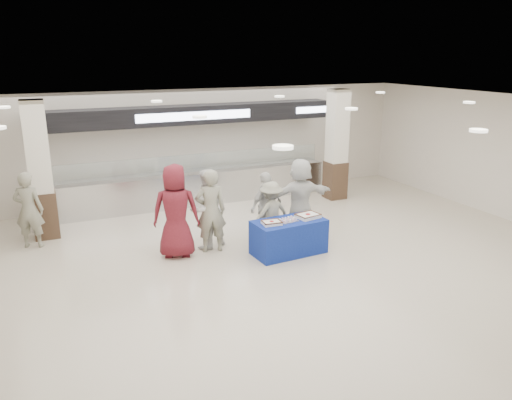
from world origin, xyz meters
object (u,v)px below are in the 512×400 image
sheet_cake_left (272,222)px  soldier_bg (29,210)px  sheet_cake_right (308,215)px  chef_tall (207,209)px  cupcake_tray (288,220)px  civilian_maroon (176,211)px  chef_short (266,206)px  soldier_b (271,213)px  soldier_a (211,211)px  display_table (289,237)px  civilian_white (300,197)px

sheet_cake_left → soldier_bg: size_ratio=0.24×
sheet_cake_right → chef_tall: (-1.94, 1.08, 0.09)m
cupcake_tray → civilian_maroon: civilian_maroon is taller
chef_short → soldier_b: (-0.03, -0.31, -0.08)m
chef_tall → sheet_cake_left: bearing=108.1°
soldier_a → soldier_b: size_ratio=1.25×
chef_tall → soldier_b: bearing=138.4°
display_table → civilian_maroon: bearing=155.5°
sheet_cake_right → civilian_maroon: civilian_maroon is taller
soldier_a → civilian_white: bearing=-167.0°
civilian_maroon → soldier_b: bearing=-167.1°
chef_short → soldier_bg: size_ratio=0.94×
soldier_a → sheet_cake_left: bearing=148.0°
chef_tall → soldier_b: size_ratio=1.22×
display_table → chef_short: bearing=91.7°
soldier_b → civilian_white: 1.00m
soldier_bg → chef_short: bearing=-178.6°
display_table → soldier_bg: soldier_bg is taller
chef_short → soldier_b: bearing=63.8°
chef_tall → civilian_white: size_ratio=0.97×
sheet_cake_left → soldier_b: bearing=65.2°
soldier_bg → sheet_cake_right: bearing=174.6°
cupcake_tray → chef_short: chef_short is taller
cupcake_tray → civilian_maroon: size_ratio=0.22×
sheet_cake_left → civilian_white: size_ratio=0.22×
sheet_cake_right → soldier_b: 0.87m
sheet_cake_left → civilian_white: 1.64m
soldier_bg → chef_tall: bearing=176.3°
display_table → sheet_cake_left: size_ratio=3.78×
display_table → civilian_maroon: size_ratio=0.77×
civilian_maroon → chef_tall: size_ratio=1.13×
display_table → civilian_white: civilian_white is taller
soldier_b → civilian_white: civilian_white is taller
chef_tall → soldier_bg: bearing=-48.3°
display_table → sheet_cake_left: 0.62m
cupcake_tray → sheet_cake_right: bearing=2.7°
soldier_a → soldier_bg: (-3.57, 1.87, -0.05)m
soldier_a → civilian_maroon: bearing=6.9°
display_table → civilian_white: bearing=46.9°
chef_tall → soldier_b: (1.36, -0.43, -0.16)m
civilian_maroon → soldier_bg: 3.37m
chef_tall → soldier_b: 1.44m
civilian_maroon → soldier_a: 0.76m
civilian_maroon → display_table: bearing=177.7°
display_table → chef_short: size_ratio=0.96×
sheet_cake_right → cupcake_tray: sheet_cake_right is taller
soldier_a → chef_tall: (-0.01, 0.25, -0.03)m
display_table → chef_short: (-0.09, 0.95, 0.43)m
sheet_cake_left → cupcake_tray: 0.41m
cupcake_tray → sheet_cake_left: bearing=-174.1°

